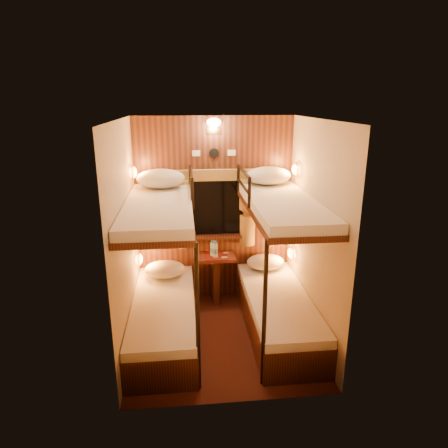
{
  "coord_description": "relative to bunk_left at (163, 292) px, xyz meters",
  "views": [
    {
      "loc": [
        -0.39,
        -3.95,
        2.58
      ],
      "look_at": [
        0.04,
        0.15,
        1.29
      ],
      "focal_mm": 32.0,
      "sensor_mm": 36.0,
      "label": 1
    }
  ],
  "objects": [
    {
      "name": "window",
      "position": [
        0.65,
        0.94,
        0.62
      ],
      "size": [
        1.0,
        0.12,
        0.79
      ],
      "color": "black",
      "rests_on": "back_panel"
    },
    {
      "name": "pillow_lower_right",
      "position": [
        1.3,
        0.73,
        -0.01
      ],
      "size": [
        0.49,
        0.35,
        0.19
      ],
      "primitive_type": "ellipsoid",
      "color": "silver",
      "rests_on": "bunk_right"
    },
    {
      "name": "ceiling",
      "position": [
        0.65,
        -0.07,
        1.84
      ],
      "size": [
        2.1,
        2.1,
        0.0
      ],
      "primitive_type": "plane",
      "rotation": [
        3.14,
        0.0,
        0.0
      ],
      "color": "silver",
      "rests_on": "wall_back"
    },
    {
      "name": "reading_lamps",
      "position": [
        0.65,
        0.63,
        0.68
      ],
      "size": [
        2.0,
        0.2,
        1.25
      ],
      "color": "orange",
      "rests_on": "wall_left"
    },
    {
      "name": "bottle_right",
      "position": [
        0.61,
        0.78,
        0.18
      ],
      "size": [
        0.06,
        0.06,
        0.21
      ],
      "rotation": [
        0.0,
        0.0,
        -0.03
      ],
      "color": "#99BFE5",
      "rests_on": "table"
    },
    {
      "name": "back_fixtures",
      "position": [
        0.65,
        0.93,
        1.69
      ],
      "size": [
        0.54,
        0.09,
        0.48
      ],
      "color": "black",
      "rests_on": "back_panel"
    },
    {
      "name": "pillow_upper_right",
      "position": [
        1.3,
        0.72,
        1.14
      ],
      "size": [
        0.55,
        0.39,
        0.22
      ],
      "primitive_type": "ellipsoid",
      "color": "silver",
      "rests_on": "bunk_right"
    },
    {
      "name": "pillow_lower_left",
      "position": [
        -0.0,
        0.62,
        -0.0
      ],
      "size": [
        0.51,
        0.36,
        0.2
      ],
      "primitive_type": "ellipsoid",
      "color": "silver",
      "rests_on": "bunk_left"
    },
    {
      "name": "wall_back",
      "position": [
        0.65,
        0.98,
        0.64
      ],
      "size": [
        2.4,
        0.0,
        2.4
      ],
      "primitive_type": "plane",
      "rotation": [
        1.57,
        0.0,
        0.0
      ],
      "color": "#C6B293",
      "rests_on": "floor"
    },
    {
      "name": "wall_right",
      "position": [
        1.65,
        -0.07,
        0.64
      ],
      "size": [
        0.0,
        2.4,
        2.4
      ],
      "primitive_type": "plane",
      "rotation": [
        1.57,
        0.0,
        -1.57
      ],
      "color": "#C6B293",
      "rests_on": "floor"
    },
    {
      "name": "bottle_left",
      "position": [
        0.64,
        0.73,
        0.19
      ],
      "size": [
        0.07,
        0.07,
        0.23
      ],
      "rotation": [
        0.0,
        0.0,
        0.22
      ],
      "color": "#99BFE5",
      "rests_on": "table"
    },
    {
      "name": "table",
      "position": [
        0.65,
        0.78,
        -0.14
      ],
      "size": [
        0.5,
        0.34,
        0.66
      ],
      "color": "#561713",
      "rests_on": "floor"
    },
    {
      "name": "pillow_upper_left",
      "position": [
        -0.0,
        0.65,
        1.14
      ],
      "size": [
        0.57,
        0.41,
        0.22
      ],
      "primitive_type": "ellipsoid",
      "color": "silver",
      "rests_on": "bunk_left"
    },
    {
      "name": "sachet_a",
      "position": [
        0.76,
        0.7,
        0.09
      ],
      "size": [
        0.08,
        0.06,
        0.01
      ],
      "primitive_type": "cube",
      "rotation": [
        0.0,
        0.0,
        0.03
      ],
      "color": "silver",
      "rests_on": "table"
    },
    {
      "name": "back_panel",
      "position": [
        0.65,
        0.97,
        0.64
      ],
      "size": [
        2.0,
        0.03,
        2.4
      ],
      "primitive_type": "cube",
      "color": "black",
      "rests_on": "floor"
    },
    {
      "name": "wall_left",
      "position": [
        -0.35,
        -0.07,
        0.64
      ],
      "size": [
        0.0,
        2.4,
        2.4
      ],
      "primitive_type": "plane",
      "rotation": [
        1.57,
        0.0,
        1.57
      ],
      "color": "#C6B293",
      "rests_on": "floor"
    },
    {
      "name": "sachet_b",
      "position": [
        0.78,
        0.86,
        0.09
      ],
      "size": [
        0.09,
        0.08,
        0.01
      ],
      "primitive_type": "cube",
      "rotation": [
        0.0,
        0.0,
        0.39
      ],
      "color": "silver",
      "rests_on": "table"
    },
    {
      "name": "bunk_right",
      "position": [
        1.3,
        0.0,
        0.0
      ],
      "size": [
        0.72,
        1.9,
        1.82
      ],
      "color": "black",
      "rests_on": "floor"
    },
    {
      "name": "floor",
      "position": [
        0.65,
        -0.07,
        -0.56
      ],
      "size": [
        2.1,
        2.1,
        0.0
      ],
      "primitive_type": "plane",
      "color": "#36120E",
      "rests_on": "ground"
    },
    {
      "name": "curtains",
      "position": [
        0.65,
        0.9,
        0.71
      ],
      "size": [
        1.1,
        0.22,
        1.0
      ],
      "color": "olive",
      "rests_on": "back_panel"
    },
    {
      "name": "bunk_left",
      "position": [
        0.0,
        0.0,
        0.0
      ],
      "size": [
        0.72,
        1.9,
        1.82
      ],
      "color": "black",
      "rests_on": "floor"
    },
    {
      "name": "wall_front",
      "position": [
        0.65,
        -1.12,
        0.64
      ],
      "size": [
        2.4,
        0.0,
        2.4
      ],
      "primitive_type": "plane",
      "rotation": [
        -1.57,
        0.0,
        0.0
      ],
      "color": "#C6B293",
      "rests_on": "floor"
    }
  ]
}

